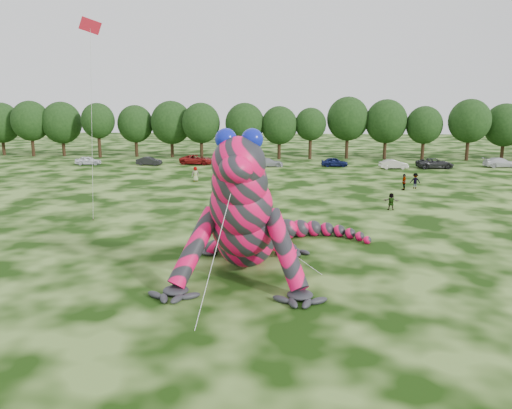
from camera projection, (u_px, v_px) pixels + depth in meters
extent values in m
plane|color=#16330A|center=(325.00, 274.00, 29.62)|extent=(240.00, 240.00, 0.00)
cube|color=red|center=(90.00, 26.00, 35.12)|extent=(1.50, 1.05, 1.17)
cylinder|color=silver|center=(92.00, 132.00, 38.91)|extent=(0.02, 0.02, 16.04)
cylinder|color=#382314|center=(93.00, 219.00, 42.67)|extent=(0.08, 0.08, 0.24)
imported|color=white|center=(88.00, 160.00, 77.95)|extent=(4.12, 2.13, 1.34)
imported|color=black|center=(149.00, 161.00, 77.40)|extent=(3.97, 1.56, 1.29)
imported|color=maroon|center=(197.00, 160.00, 78.48)|extent=(5.58, 3.06, 1.48)
imported|color=#A0A3A9|center=(268.00, 162.00, 75.72)|extent=(4.84, 2.63, 1.33)
imported|color=#101745|center=(335.00, 162.00, 75.92)|extent=(4.09, 1.71, 1.38)
imported|color=beige|center=(394.00, 164.00, 73.46)|extent=(4.28, 1.92, 1.36)
imported|color=#29292B|center=(435.00, 163.00, 73.99)|extent=(5.63, 3.03, 1.50)
imported|color=silver|center=(500.00, 163.00, 75.03)|extent=(5.21, 2.60, 1.45)
imported|color=gray|center=(391.00, 201.00, 46.45)|extent=(1.54, 0.67, 1.61)
imported|color=gray|center=(238.00, 189.00, 52.80)|extent=(0.96, 0.96, 1.57)
imported|color=gray|center=(415.00, 181.00, 57.36)|extent=(1.27, 0.87, 1.80)
imported|color=gray|center=(404.00, 182.00, 56.47)|extent=(0.48, 1.10, 1.86)
imported|color=gray|center=(227.00, 192.00, 51.13)|extent=(0.66, 0.50, 1.65)
imported|color=gray|center=(195.00, 174.00, 62.50)|extent=(1.06, 0.91, 1.83)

